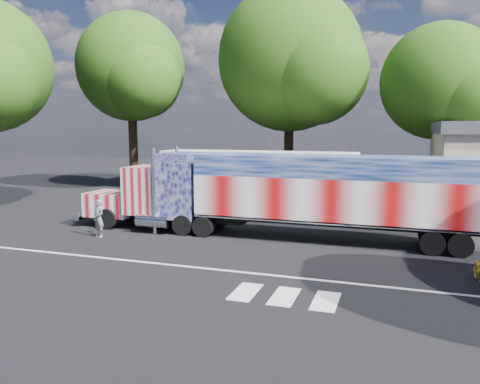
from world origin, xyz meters
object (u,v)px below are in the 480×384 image
(woman, at_px, (99,218))
(tree_nw_a, at_px, (132,68))
(tree_n_mid, at_px, (292,60))
(coach_bus, at_px, (257,179))
(tree_ne_a, at_px, (442,82))
(semi_truck, at_px, (282,192))

(woman, distance_m, tree_nw_a, 19.54)
(woman, relative_size, tree_n_mid, 0.11)
(coach_bus, height_order, tree_ne_a, tree_ne_a)
(woman, height_order, tree_n_mid, tree_n_mid)
(tree_ne_a, bearing_deg, tree_n_mid, 173.57)
(coach_bus, distance_m, tree_n_mid, 11.00)
(semi_truck, relative_size, tree_n_mid, 1.23)
(tree_n_mid, xyz_separation_m, tree_nw_a, (-12.59, -1.42, -0.25))
(woman, xyz_separation_m, tree_n_mid, (4.98, 17.15, 9.01))
(semi_truck, distance_m, woman, 8.34)
(tree_n_mid, bearing_deg, tree_nw_a, -173.55)
(tree_nw_a, bearing_deg, woman, -64.19)
(tree_ne_a, height_order, tree_n_mid, tree_n_mid)
(tree_n_mid, distance_m, tree_nw_a, 12.67)
(woman, bearing_deg, tree_ne_a, 70.57)
(semi_truck, relative_size, tree_nw_a, 1.34)
(tree_nw_a, bearing_deg, tree_ne_a, 0.70)
(semi_truck, bearing_deg, coach_bus, 114.69)
(semi_truck, xyz_separation_m, tree_n_mid, (-2.86, 14.59, 7.81))
(coach_bus, height_order, tree_nw_a, tree_nw_a)
(coach_bus, relative_size, woman, 6.98)
(coach_bus, relative_size, tree_nw_a, 0.86)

